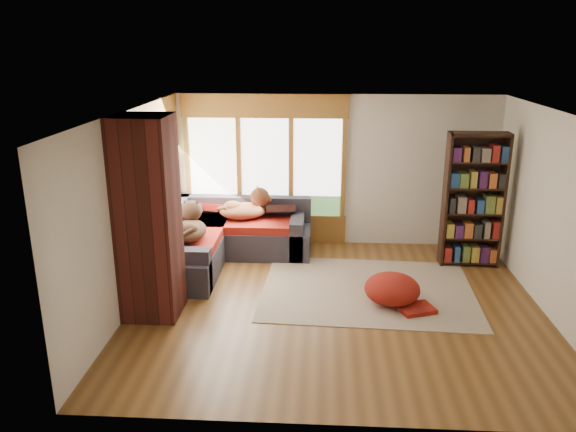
% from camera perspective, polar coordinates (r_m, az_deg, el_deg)
% --- Properties ---
extents(floor, '(5.50, 5.50, 0.00)m').
position_cam_1_polar(floor, '(7.76, 4.90, -9.02)').
color(floor, brown).
rests_on(floor, ground).
extents(ceiling, '(5.50, 5.50, 0.00)m').
position_cam_1_polar(ceiling, '(7.00, 5.46, 10.40)').
color(ceiling, white).
extents(wall_back, '(5.50, 0.04, 2.60)m').
position_cam_1_polar(wall_back, '(9.69, 4.77, 4.58)').
color(wall_back, silver).
rests_on(wall_back, ground).
extents(wall_front, '(5.50, 0.04, 2.60)m').
position_cam_1_polar(wall_front, '(4.94, 5.95, -8.43)').
color(wall_front, silver).
rests_on(wall_front, ground).
extents(wall_left, '(0.04, 5.00, 2.60)m').
position_cam_1_polar(wall_left, '(7.69, -15.77, 0.54)').
color(wall_left, silver).
rests_on(wall_left, ground).
extents(wall_right, '(0.04, 5.00, 2.60)m').
position_cam_1_polar(wall_right, '(7.86, 25.62, -0.18)').
color(wall_right, silver).
rests_on(wall_right, ground).
extents(windows_back, '(2.82, 0.10, 1.90)m').
position_cam_1_polar(windows_back, '(9.69, -2.36, 4.93)').
color(windows_back, olive).
rests_on(windows_back, wall_back).
extents(windows_left, '(0.10, 2.62, 1.90)m').
position_cam_1_polar(windows_left, '(8.77, -13.13, 3.13)').
color(windows_left, olive).
rests_on(windows_left, wall_left).
extents(roller_blind, '(0.03, 0.72, 0.90)m').
position_cam_1_polar(roller_blind, '(9.46, -11.74, 6.74)').
color(roller_blind, '#6B8955').
rests_on(roller_blind, wall_left).
extents(brick_chimney, '(0.70, 0.70, 2.60)m').
position_cam_1_polar(brick_chimney, '(7.26, -14.04, -0.30)').
color(brick_chimney, '#471914').
rests_on(brick_chimney, ground).
extents(sectional_sofa, '(2.20, 2.20, 0.80)m').
position_cam_1_polar(sectional_sofa, '(9.36, -7.35, -2.35)').
color(sectional_sofa, '#27262E').
rests_on(sectional_sofa, ground).
extents(area_rug, '(3.10, 2.43, 0.01)m').
position_cam_1_polar(area_rug, '(8.25, 8.08, -7.42)').
color(area_rug, beige).
rests_on(area_rug, ground).
extents(bookshelf, '(0.91, 0.30, 2.13)m').
position_cam_1_polar(bookshelf, '(9.19, 18.32, 1.50)').
color(bookshelf, black).
rests_on(bookshelf, ground).
extents(pouf, '(0.91, 0.91, 0.41)m').
position_cam_1_polar(pouf, '(7.84, 10.54, -7.22)').
color(pouf, maroon).
rests_on(pouf, area_rug).
extents(dog_tan, '(0.91, 0.69, 0.45)m').
position_cam_1_polar(dog_tan, '(9.37, -4.17, 0.76)').
color(dog_tan, brown).
rests_on(dog_tan, sectional_sofa).
extents(dog_brindle, '(0.55, 0.86, 0.46)m').
position_cam_1_polar(dog_brindle, '(8.55, -9.95, -1.13)').
color(dog_brindle, black).
rests_on(dog_brindle, sectional_sofa).
extents(throw_pillows, '(1.98, 1.68, 0.45)m').
position_cam_1_polar(throw_pillows, '(9.33, -7.07, 0.75)').
color(throw_pillows, black).
rests_on(throw_pillows, sectional_sofa).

